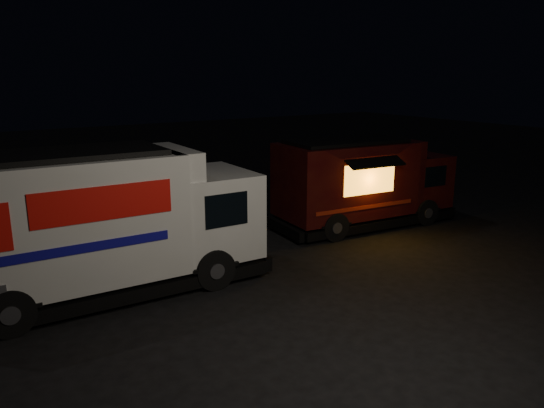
{
  "coord_description": "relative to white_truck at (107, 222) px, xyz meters",
  "views": [
    {
      "loc": [
        -5.75,
        -8.57,
        4.81
      ],
      "look_at": [
        1.29,
        2.0,
        1.62
      ],
      "focal_mm": 35.0,
      "sensor_mm": 36.0,
      "label": 1
    }
  ],
  "objects": [
    {
      "name": "ground",
      "position": [
        2.6,
        -2.66,
        -1.62
      ],
      "size": [
        80.0,
        80.0,
        0.0
      ],
      "primitive_type": "plane",
      "color": "black",
      "rests_on": "ground"
    },
    {
      "name": "white_truck",
      "position": [
        0.0,
        0.0,
        0.0
      ],
      "size": [
        7.22,
        2.66,
        3.24
      ],
      "primitive_type": null,
      "rotation": [
        0.0,
        0.0,
        -0.03
      ],
      "color": "silver",
      "rests_on": "ground"
    },
    {
      "name": "red_truck",
      "position": [
        8.44,
        0.84,
        -0.22
      ],
      "size": [
        6.2,
        2.8,
        2.8
      ],
      "primitive_type": null,
      "rotation": [
        0.0,
        0.0,
        -0.1
      ],
      "color": "#380F0A",
      "rests_on": "ground"
    }
  ]
}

